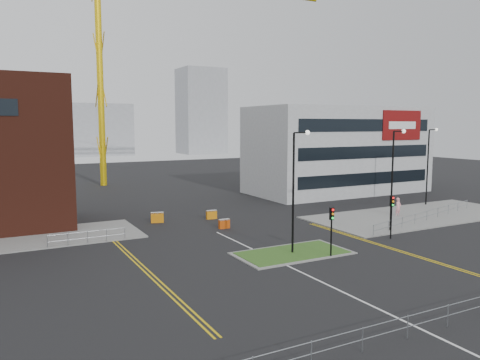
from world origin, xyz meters
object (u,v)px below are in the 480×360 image
object	(u,v)px
tower_crane	(136,18)
streetlamp_island	(296,182)
pedestrian	(398,207)
traffic_light_island	(332,222)

from	to	relation	value
tower_crane	streetlamp_island	xyz separation A→B (m)	(-1.58, -46.81, -20.86)
streetlamp_island	pedestrian	distance (m)	19.29
tower_crane	traffic_light_island	xyz separation A→B (m)	(0.20, -48.83, -23.71)
pedestrian	streetlamp_island	bearing A→B (deg)	-167.74
traffic_light_island	pedestrian	size ratio (longest dim) A/B	1.82
streetlamp_island	pedestrian	size ratio (longest dim) A/B	4.58
streetlamp_island	tower_crane	bearing A→B (deg)	88.07
streetlamp_island	traffic_light_island	xyz separation A→B (m)	(1.78, -2.02, -2.85)
tower_crane	traffic_light_island	distance (m)	54.28
streetlamp_island	traffic_light_island	bearing A→B (deg)	-48.59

